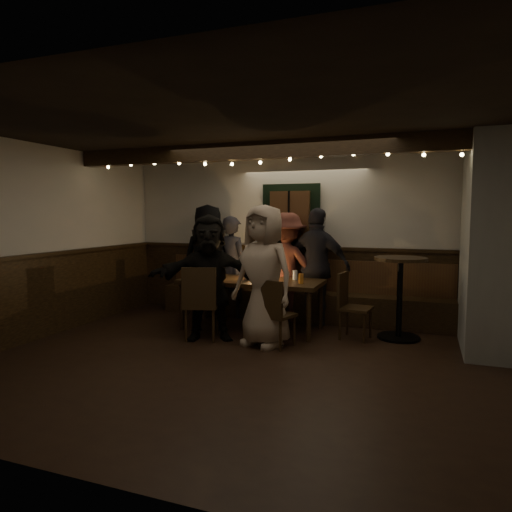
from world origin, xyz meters
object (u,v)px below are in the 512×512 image
at_px(chair_near_left, 201,299).
at_px(person_a, 208,260).
at_px(person_c, 266,269).
at_px(dining_table, 251,284).
at_px(person_e, 317,266).
at_px(person_f, 209,277).
at_px(high_top, 400,287).
at_px(person_d, 287,267).
at_px(person_b, 232,266).
at_px(chair_near_right, 273,310).
at_px(chair_end, 350,301).
at_px(person_g, 264,276).

distance_m(chair_near_left, person_a, 1.65).
bearing_deg(chair_near_left, person_c, 74.50).
distance_m(dining_table, person_e, 1.08).
distance_m(person_a, person_f, 1.54).
bearing_deg(person_e, high_top, 171.89).
relative_size(chair_near_left, person_d, 0.58).
distance_m(chair_near_left, person_c, 1.53).
bearing_deg(person_c, person_e, 178.26).
height_order(person_b, person_e, person_e).
xyz_separation_m(person_d, person_f, (-0.67, -1.38, -0.01)).
height_order(chair_near_right, person_a, person_a).
bearing_deg(person_a, chair_end, 156.76).
relative_size(person_a, person_c, 1.14).
height_order(high_top, person_b, person_b).
height_order(person_e, person_f, person_e).
height_order(dining_table, person_a, person_a).
distance_m(person_d, person_e, 0.49).
bearing_deg(person_c, chair_near_left, 71.30).
height_order(person_e, person_g, person_g).
bearing_deg(person_g, person_e, 92.42).
xyz_separation_m(person_f, person_g, (0.78, -0.01, 0.06)).
distance_m(person_c, person_e, 0.82).
xyz_separation_m(chair_near_left, person_b, (-0.20, 1.50, 0.26)).
distance_m(chair_near_right, person_b, 1.92).
bearing_deg(chair_near_left, high_top, 22.73).
relative_size(person_a, person_d, 1.08).
relative_size(chair_end, person_f, 0.53).
height_order(chair_end, person_e, person_e).
bearing_deg(high_top, person_c, 167.99).
distance_m(chair_end, person_f, 1.91).
bearing_deg(person_c, person_a, -5.01).
bearing_deg(person_e, chair_near_right, 93.42).
bearing_deg(person_f, person_c, 53.27).
distance_m(chair_near_right, person_f, 0.99).
xyz_separation_m(chair_near_left, high_top, (2.44, 1.02, 0.14)).
xyz_separation_m(chair_end, person_c, (-1.41, 0.63, 0.30)).
relative_size(chair_near_right, chair_end, 0.97).
xyz_separation_m(dining_table, person_a, (-1.02, 0.69, 0.25)).
distance_m(chair_near_left, chair_end, 1.99).
bearing_deg(chair_near_left, person_g, 6.84).
bearing_deg(person_c, person_f, 72.77).
xyz_separation_m(chair_end, person_f, (-1.74, -0.71, 0.33)).
bearing_deg(person_f, chair_end, -0.65).
bearing_deg(person_b, person_f, 118.46).
relative_size(person_b, person_f, 0.98).
bearing_deg(chair_near_right, person_e, 81.12).
bearing_deg(chair_near_right, chair_end, 44.10).
xyz_separation_m(person_c, person_d, (0.33, 0.04, 0.05)).
bearing_deg(person_b, person_d, -162.60).
xyz_separation_m(chair_near_left, person_d, (0.73, 1.49, 0.29)).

